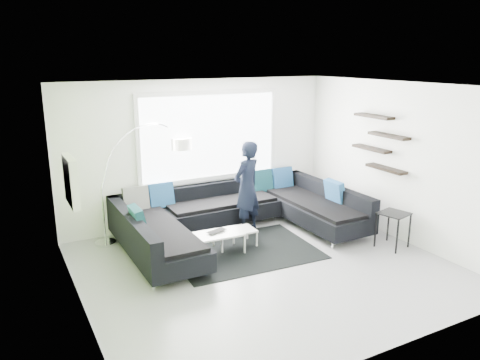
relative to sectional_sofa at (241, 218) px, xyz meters
name	(u,v)px	position (x,y,z in m)	size (l,w,h in m)	color
ground	(265,267)	(-0.23, -1.24, -0.40)	(5.50, 5.50, 0.00)	gray
room_shell	(262,152)	(-0.19, -1.03, 1.41)	(5.54, 5.04, 2.82)	white
sectional_sofa	(241,218)	(0.00, 0.00, 0.00)	(4.19, 2.61, 0.90)	black
rug	(244,251)	(-0.24, -0.55, -0.39)	(2.39, 1.74, 0.01)	black
coffee_table	(227,240)	(-0.46, -0.35, -0.22)	(1.09, 0.63, 0.36)	silver
arc_lamp	(101,188)	(-2.23, 0.89, 0.62)	(1.92, 0.76, 2.04)	white
side_table	(393,230)	(2.12, -1.59, -0.09)	(0.45, 0.45, 0.62)	black
person	(247,187)	(0.27, 0.26, 0.47)	(0.74, 0.63, 1.73)	black
laptop	(219,232)	(-0.63, -0.40, -0.03)	(0.41, 0.33, 0.03)	black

